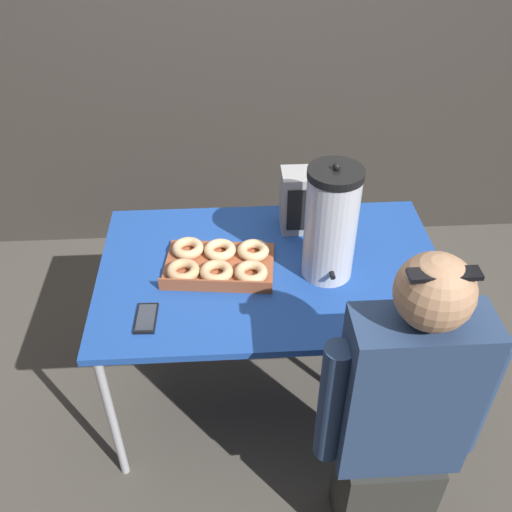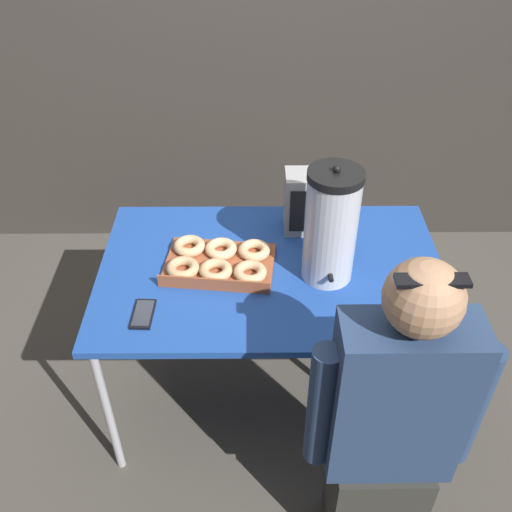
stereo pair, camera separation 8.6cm
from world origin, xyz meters
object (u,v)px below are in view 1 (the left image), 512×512
object	(u,v)px
space_heater	(305,201)
coffee_urn	(331,224)
person_seated	(400,422)
donut_box	(219,263)
cell_phone	(146,318)

from	to	relation	value
space_heater	coffee_urn	bearing A→B (deg)	-80.22
person_seated	coffee_urn	bearing A→B (deg)	-76.44
person_seated	donut_box	bearing A→B (deg)	-49.70
donut_box	coffee_urn	distance (m)	0.44
donut_box	person_seated	distance (m)	0.85
cell_phone	space_heater	xyz separation A→B (m)	(0.60, 0.50, 0.12)
coffee_urn	cell_phone	xyz separation A→B (m)	(-0.65, -0.21, -0.21)
coffee_urn	person_seated	bearing A→B (deg)	-76.17
coffee_urn	cell_phone	world-z (taller)	coffee_urn
coffee_urn	space_heater	size ratio (longest dim) A/B	1.81
donut_box	space_heater	xyz separation A→B (m)	(0.35, 0.24, 0.10)
donut_box	cell_phone	size ratio (longest dim) A/B	3.04
donut_box	space_heater	bearing A→B (deg)	41.32
coffee_urn	person_seated	size ratio (longest dim) A/B	0.37
donut_box	coffee_urn	xyz separation A→B (m)	(0.40, -0.05, 0.19)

